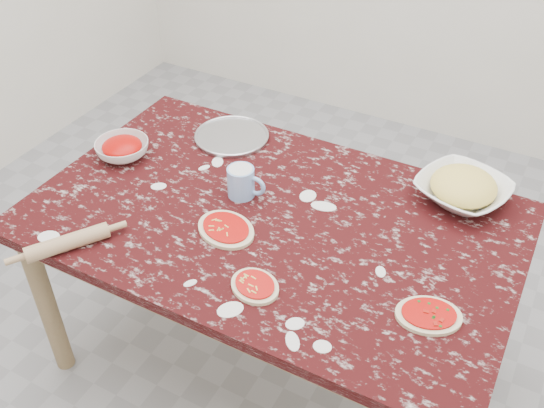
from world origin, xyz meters
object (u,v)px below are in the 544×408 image
at_px(cheese_bowl, 462,191).
at_px(flour_mug, 242,182).
at_px(rolling_pin, 68,242).
at_px(pizza_tray, 232,137).
at_px(sauce_bowl, 122,149).
at_px(worktable, 272,234).

bearing_deg(cheese_bowl, flour_mug, -153.68).
bearing_deg(cheese_bowl, rolling_pin, -140.83).
relative_size(pizza_tray, cheese_bowl, 0.96).
relative_size(sauce_bowl, rolling_pin, 0.77).
height_order(sauce_bowl, rolling_pin, sauce_bowl).
xyz_separation_m(pizza_tray, rolling_pin, (-0.12, -0.79, 0.02)).
relative_size(worktable, sauce_bowl, 8.05).
relative_size(worktable, rolling_pin, 6.23).
bearing_deg(cheese_bowl, pizza_tray, -177.61).
height_order(sauce_bowl, flour_mug, flour_mug).
height_order(worktable, sauce_bowl, sauce_bowl).
height_order(worktable, cheese_bowl, cheese_bowl).
distance_m(worktable, flour_mug, 0.21).
xyz_separation_m(cheese_bowl, flour_mug, (-0.67, -0.33, 0.02)).
distance_m(flour_mug, rolling_pin, 0.60).
distance_m(sauce_bowl, cheese_bowl, 1.23).
bearing_deg(worktable, flour_mug, 160.36).
bearing_deg(sauce_bowl, cheese_bowl, 15.92).
height_order(cheese_bowl, rolling_pin, cheese_bowl).
xyz_separation_m(worktable, rolling_pin, (-0.48, -0.44, 0.11)).
bearing_deg(flour_mug, rolling_pin, -124.61).
distance_m(worktable, rolling_pin, 0.66).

